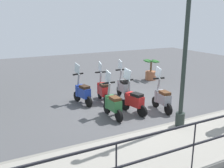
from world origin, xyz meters
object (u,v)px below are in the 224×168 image
Objects in this scene: potted_palm at (151,71)px; scooter_far_1 at (103,90)px; scooter_near_1 at (134,100)px; lamp_post_near at (185,55)px; scooter_far_0 at (123,87)px; scooter_near_0 at (162,98)px; scooter_near_2 at (113,104)px; scooter_far_2 at (83,92)px.

scooter_far_1 is (-2.09, 3.78, 0.04)m from potted_palm.
scooter_near_1 and scooter_far_1 have the same top height.
scooter_far_0 is (3.41, -0.03, -1.75)m from lamp_post_near.
scooter_far_1 is at bearing 43.15° from scooter_near_0.
scooter_far_0 is 1.00× the size of scooter_far_1.
potted_palm is 0.69× the size of scooter_far_0.
scooter_near_2 is 1.00× the size of scooter_far_2.
scooter_near_2 reaches higher than potted_palm.
lamp_post_near reaches higher than scooter_near_1.
scooter_near_0 and scooter_far_0 have the same top height.
scooter_near_0 is 1.00× the size of scooter_far_1.
lamp_post_near is at bearing -165.45° from scooter_far_2.
scooter_near_1 is at bearing 168.51° from scooter_far_0.
scooter_near_1 is 2.10m from scooter_far_2.
scooter_near_1 and scooter_far_0 have the same top height.
scooter_near_0 is 2.35m from scooter_far_1.
scooter_near_1 and scooter_near_2 have the same top height.
potted_palm is (5.47, -2.88, -1.79)m from lamp_post_near.
scooter_near_1 is at bearing 16.09° from lamp_post_near.
lamp_post_near is at bearing 152.24° from potted_palm.
lamp_post_near is 6.43m from potted_palm.
scooter_near_2 is at bearing 147.61° from scooter_far_0.
scooter_far_0 is 1.74m from scooter_far_2.
scooter_near_2 is at bearing 36.71° from lamp_post_near.
potted_palm is at bearing -47.87° from scooter_far_0.
lamp_post_near is 3.04× the size of scooter_near_1.
potted_palm is 4.32m from scooter_far_1.
scooter_far_2 is (-2.01, 4.59, 0.04)m from potted_palm.
scooter_far_0 is (1.91, 0.49, 0.00)m from scooter_near_0.
scooter_far_1 is at bearing -107.67° from scooter_far_2.
scooter_near_2 and scooter_far_2 have the same top height.
scooter_near_2 and scooter_far_1 have the same top height.
potted_palm is 5.60m from scooter_near_2.
potted_palm is 4.61m from scooter_near_0.
scooter_far_2 is at bearing 26.29° from lamp_post_near.
scooter_far_0 is at bearing -103.30° from scooter_far_2.
scooter_far_1 is at bearing 0.15° from scooter_near_1.
scooter_near_0 and scooter_far_1 have the same top height.
scooter_near_1 is at bearing -156.65° from scooter_far_2.
lamp_post_near is 3.91m from scooter_far_1.
scooter_far_1 is (1.87, 1.43, 0.00)m from scooter_near_0.
scooter_near_0 and scooter_near_1 have the same top height.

